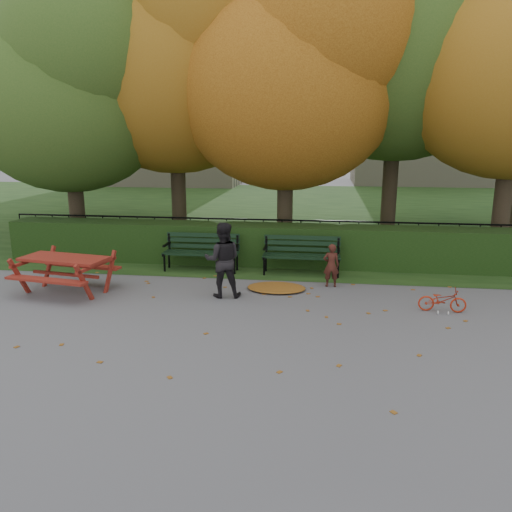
# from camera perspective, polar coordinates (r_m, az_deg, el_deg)

# --- Properties ---
(ground) EXTENTS (90.00, 90.00, 0.00)m
(ground) POSITION_cam_1_polar(r_m,az_deg,el_deg) (8.48, -3.55, -8.40)
(ground) COLOR slate
(ground) RESTS_ON ground
(grass_strip) EXTENTS (90.00, 90.00, 0.00)m
(grass_strip) POSITION_cam_1_polar(r_m,az_deg,el_deg) (22.00, 3.58, 5.29)
(grass_strip) COLOR #183412
(grass_strip) RESTS_ON ground
(building_left) EXTENTS (10.00, 7.00, 15.00)m
(building_left) POSITION_cam_1_polar(r_m,az_deg,el_deg) (35.59, -10.24, 20.38)
(building_left) COLOR tan
(building_left) RESTS_ON ground
(building_right) EXTENTS (9.00, 6.00, 12.00)m
(building_right) POSITION_cam_1_polar(r_m,az_deg,el_deg) (36.39, 18.78, 17.37)
(building_right) COLOR tan
(building_right) RESTS_ON ground
(hedge) EXTENTS (13.00, 0.90, 1.00)m
(hedge) POSITION_cam_1_polar(r_m,az_deg,el_deg) (12.60, 0.39, 1.34)
(hedge) COLOR black
(hedge) RESTS_ON ground
(iron_fence) EXTENTS (14.00, 0.04, 1.02)m
(iron_fence) POSITION_cam_1_polar(r_m,az_deg,el_deg) (13.37, 0.83, 2.22)
(iron_fence) COLOR black
(iron_fence) RESTS_ON ground
(tree_a) EXTENTS (5.88, 5.60, 7.48)m
(tree_a) POSITION_cam_1_polar(r_m,az_deg,el_deg) (14.97, -20.17, 17.97)
(tree_a) COLOR black
(tree_a) RESTS_ON ground
(tree_b) EXTENTS (6.72, 6.40, 8.79)m
(tree_b) POSITION_cam_1_polar(r_m,az_deg,el_deg) (15.17, -8.30, 21.92)
(tree_b) COLOR black
(tree_b) RESTS_ON ground
(tree_c) EXTENTS (6.30, 6.00, 8.00)m
(tree_c) POSITION_cam_1_polar(r_m,az_deg,el_deg) (13.79, 4.93, 20.43)
(tree_c) COLOR black
(tree_c) RESTS_ON ground
(tree_d) EXTENTS (7.14, 6.80, 9.58)m
(tree_d) POSITION_cam_1_polar(r_m,az_deg,el_deg) (15.37, 17.76, 23.52)
(tree_d) COLOR black
(tree_d) RESTS_ON ground
(tree_f) EXTENTS (6.93, 6.60, 9.19)m
(tree_f) POSITION_cam_1_polar(r_m,az_deg,el_deg) (19.22, -20.60, 20.31)
(tree_f) COLOR black
(tree_f) RESTS_ON ground
(bench_left) EXTENTS (1.80, 0.57, 0.88)m
(bench_left) POSITION_cam_1_polar(r_m,az_deg,el_deg) (12.06, -6.23, 0.81)
(bench_left) COLOR black
(bench_left) RESTS_ON ground
(bench_right) EXTENTS (1.80, 0.57, 0.88)m
(bench_right) POSITION_cam_1_polar(r_m,az_deg,el_deg) (11.72, 5.23, 0.46)
(bench_right) COLOR black
(bench_right) RESTS_ON ground
(picnic_table) EXTENTS (1.97, 1.69, 0.86)m
(picnic_table) POSITION_cam_1_polar(r_m,az_deg,el_deg) (10.96, -21.02, -0.98)
(picnic_table) COLOR maroon
(picnic_table) RESTS_ON ground
(leaf_pile) EXTENTS (1.25, 0.88, 0.09)m
(leaf_pile) POSITION_cam_1_polar(r_m,az_deg,el_deg) (10.58, 2.35, -3.63)
(leaf_pile) COLOR brown
(leaf_pile) RESTS_ON ground
(leaf_scatter) EXTENTS (9.00, 5.70, 0.01)m
(leaf_scatter) POSITION_cam_1_polar(r_m,az_deg,el_deg) (8.76, -3.17, -7.64)
(leaf_scatter) COLOR brown
(leaf_scatter) RESTS_ON ground
(child) EXTENTS (0.36, 0.26, 0.94)m
(child) POSITION_cam_1_polar(r_m,az_deg,el_deg) (10.79, 8.59, -1.06)
(child) COLOR #431C15
(child) RESTS_ON ground
(adult) EXTENTS (0.82, 0.68, 1.52)m
(adult) POSITION_cam_1_polar(r_m,az_deg,el_deg) (9.97, -3.82, -0.45)
(adult) COLOR black
(adult) RESTS_ON ground
(bicycle) EXTENTS (0.87, 0.34, 0.45)m
(bicycle) POSITION_cam_1_polar(r_m,az_deg,el_deg) (9.84, 20.52, -4.74)
(bicycle) COLOR #B02810
(bicycle) RESTS_ON ground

